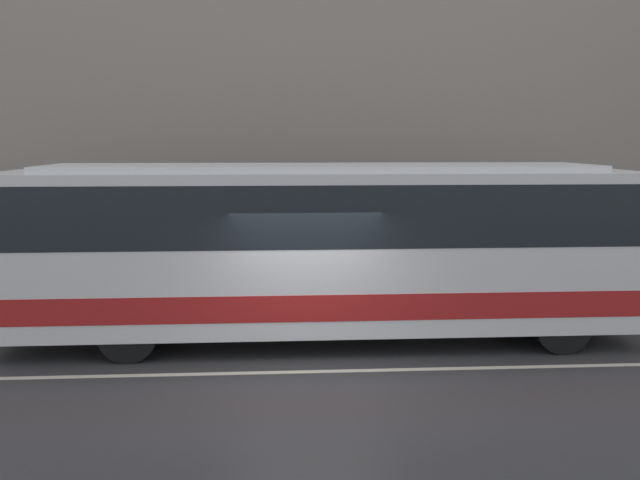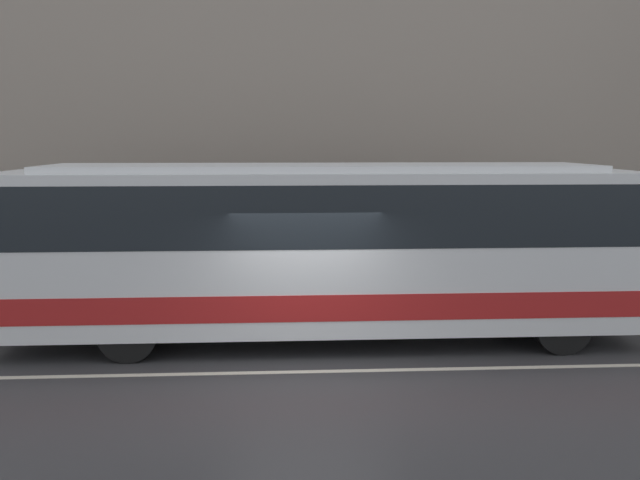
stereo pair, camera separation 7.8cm
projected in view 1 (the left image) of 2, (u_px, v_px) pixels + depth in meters
ground_plane at (308, 372)px, 11.38m from camera, size 60.00×60.00×0.00m
sidewalk at (297, 297)px, 16.52m from camera, size 60.00×2.41×0.13m
building_facade at (294, 69)px, 17.11m from camera, size 60.00×0.35×11.14m
lane_stripe at (308, 372)px, 11.38m from camera, size 54.00×0.14×0.01m
transit_bus at (322, 243)px, 12.94m from camera, size 11.43×2.50×3.24m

